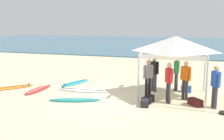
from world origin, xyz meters
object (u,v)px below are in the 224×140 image
at_px(surfboard_orange, 10,88).
at_px(gear_bag_near_tent, 145,103).
at_px(person_black, 154,72).
at_px(surfboard_cyan, 75,83).
at_px(cooler_box, 186,88).
at_px(person_green, 177,71).
at_px(gear_bag_on_sand, 195,102).
at_px(person_blue, 215,84).
at_px(surfboard_teal, 75,100).
at_px(person_orange, 185,78).
at_px(person_grey, 148,76).
at_px(surfboard_red, 38,89).
at_px(person_red, 169,80).
at_px(canopy_tent, 175,44).
at_px(gear_bag_by_pole, 149,99).
at_px(surfboard_white, 82,90).

bearing_deg(surfboard_orange, gear_bag_near_tent, -5.72).
bearing_deg(person_black, surfboard_orange, -166.58).
height_order(surfboard_cyan, cooler_box, cooler_box).
height_order(person_green, gear_bag_on_sand, person_green).
xyz_separation_m(surfboard_orange, person_blue, (9.82, -0.15, 0.95)).
bearing_deg(surfboard_teal, person_orange, 19.37).
distance_m(person_blue, person_grey, 2.87).
distance_m(gear_bag_near_tent, gear_bag_on_sand, 2.06).
height_order(surfboard_red, person_blue, person_blue).
bearing_deg(surfboard_red, cooler_box, 15.10).
bearing_deg(person_red, canopy_tent, 83.39).
height_order(canopy_tent, gear_bag_near_tent, canopy_tent).
distance_m(surfboard_red, gear_bag_near_tent, 5.63).
distance_m(person_green, gear_bag_on_sand, 2.54).
distance_m(surfboard_teal, gear_bag_near_tent, 3.04).
xyz_separation_m(gear_bag_on_sand, cooler_box, (-0.44, 2.07, 0.06)).
height_order(person_orange, person_grey, same).
xyz_separation_m(person_black, person_grey, (-0.09, -1.11, 0.00)).
relative_size(person_grey, gear_bag_by_pole, 2.85).
distance_m(person_red, gear_bag_by_pole, 1.17).
bearing_deg(person_orange, gear_bag_by_pole, -148.65).
xyz_separation_m(canopy_tent, gear_bag_on_sand, (0.97, -1.10, -2.25)).
relative_size(canopy_tent, surfboard_teal, 1.23).
xyz_separation_m(canopy_tent, person_blue, (1.68, -1.22, -1.40)).
distance_m(person_green, person_grey, 1.94).
height_order(surfboard_red, person_orange, person_orange).
distance_m(surfboard_teal, person_orange, 4.88).
bearing_deg(gear_bag_on_sand, person_red, 179.07).
distance_m(surfboard_red, surfboard_teal, 2.74).
height_order(surfboard_teal, person_black, person_black).
distance_m(surfboard_white, person_green, 4.76).
bearing_deg(person_red, person_grey, 148.22).
xyz_separation_m(surfboard_white, person_red, (4.28, -0.72, 0.95)).
xyz_separation_m(person_grey, gear_bag_on_sand, (2.06, -0.62, -0.85)).
bearing_deg(person_green, gear_bag_on_sand, -66.76).
height_order(surfboard_teal, cooler_box, cooler_box).
distance_m(person_red, person_black, 1.92).
bearing_deg(surfboard_white, surfboard_cyan, 127.17).
bearing_deg(person_grey, gear_bag_by_pole, -77.13).
xyz_separation_m(person_red, gear_bag_near_tent, (-0.85, -0.71, -0.85)).
bearing_deg(gear_bag_on_sand, surfboard_teal, -169.84).
height_order(person_black, gear_bag_near_tent, person_black).
height_order(person_orange, gear_bag_on_sand, person_orange).
distance_m(gear_bag_near_tent, cooler_box, 3.15).
height_order(surfboard_orange, person_red, person_red).
bearing_deg(surfboard_cyan, surfboard_white, -52.83).
bearing_deg(canopy_tent, gear_bag_near_tent, -118.44).
height_order(person_grey, gear_bag_near_tent, person_grey).
xyz_separation_m(person_red, person_grey, (-0.97, 0.60, 0.00)).
bearing_deg(person_blue, surfboard_white, 171.94).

